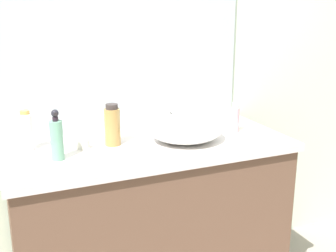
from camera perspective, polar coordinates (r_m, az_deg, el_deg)
bathroom_wall_rear at (r=2.25m, az=-5.41°, el=10.61°), size 6.00×0.06×2.60m
vanity_counter at (r=2.20m, az=-2.35°, el=-13.13°), size 1.34×0.59×0.87m
wall_mirror_panel at (r=2.21m, az=-5.41°, el=12.06°), size 1.24×0.01×0.97m
sink_basin at (r=2.04m, az=2.39°, el=-0.35°), size 0.36×0.34×0.12m
faucet at (r=2.20m, az=0.36°, el=1.59°), size 0.03×0.13×0.15m
soap_dispenser at (r=1.84m, az=-14.61°, el=-1.61°), size 0.05×0.05×0.22m
lotion_bottle at (r=2.20m, az=8.89°, el=0.97°), size 0.05×0.05×0.15m
perfume_bottle at (r=1.99m, az=-7.42°, el=0.05°), size 0.07×0.07×0.19m
spray_can at (r=2.00m, az=-18.35°, el=-0.69°), size 0.06×0.06×0.18m
candle_jar at (r=1.98m, az=-11.25°, el=-2.34°), size 0.06×0.06×0.04m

